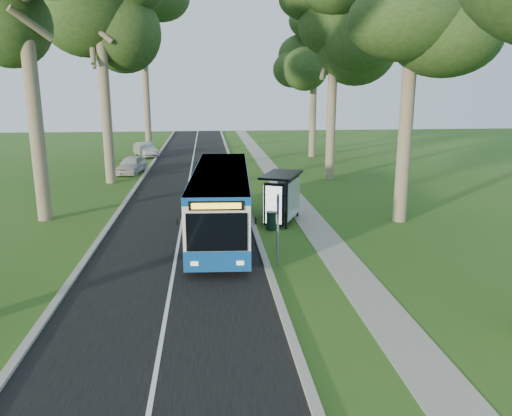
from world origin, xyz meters
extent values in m
plane|color=#2D5A1C|center=(0.00, 0.00, 0.00)|extent=(120.00, 120.00, 0.00)
cube|color=black|center=(-3.50, 10.00, 0.01)|extent=(7.00, 100.00, 0.02)
cube|color=#9E9B93|center=(0.00, 10.00, 0.06)|extent=(0.25, 100.00, 0.12)
cube|color=#9E9B93|center=(-7.00, 10.00, 0.06)|extent=(0.25, 100.00, 0.12)
cube|color=white|center=(-3.50, 10.00, 0.02)|extent=(0.12, 100.00, 0.00)
cube|color=gray|center=(3.00, 10.00, 0.01)|extent=(1.50, 100.00, 0.02)
cube|color=white|center=(-1.57, 4.44, 1.67)|extent=(2.98, 11.38, 2.68)
cube|color=#104997|center=(-1.57, 4.44, 0.70)|extent=(3.01, 11.41, 0.75)
cube|color=#104997|center=(-1.57, 4.44, 2.85)|extent=(3.01, 11.41, 0.30)
cube|color=black|center=(-1.57, -1.21, 1.78)|extent=(2.11, 0.17, 1.36)
cube|color=yellow|center=(-1.57, -1.24, 2.72)|extent=(1.69, 0.12, 0.21)
cube|color=black|center=(-1.57, -1.14, 0.47)|extent=(2.26, 0.25, 0.28)
cylinder|color=black|center=(-2.62, 0.97, 0.49)|extent=(0.32, 0.99, 0.98)
cylinder|color=black|center=(-0.52, 0.97, 0.49)|extent=(0.32, 0.99, 0.98)
cylinder|color=black|center=(-2.62, 7.73, 0.49)|extent=(0.32, 0.99, 0.98)
cylinder|color=black|center=(-0.52, 7.73, 0.49)|extent=(0.32, 0.99, 0.98)
cylinder|color=gray|center=(0.41, 0.12, 1.40)|extent=(0.09, 0.09, 2.80)
cube|color=#0D1798|center=(0.41, 0.12, 2.41)|extent=(0.06, 0.39, 0.69)
cylinder|color=yellow|center=(0.38, 0.12, 2.57)|extent=(0.03, 0.25, 0.25)
cube|color=white|center=(0.41, 0.12, 1.62)|extent=(0.06, 0.34, 0.45)
cube|color=black|center=(2.06, 5.23, 1.17)|extent=(0.12, 0.12, 2.34)
cube|color=black|center=(2.06, 7.63, 1.17)|extent=(0.12, 0.12, 2.34)
cube|color=black|center=(1.48, 6.43, 2.40)|extent=(2.56, 3.24, 0.11)
cube|color=silver|center=(2.14, 6.43, 1.27)|extent=(0.99, 2.21, 1.88)
cube|color=black|center=(1.48, 5.12, 1.17)|extent=(0.96, 0.53, 2.06)
cube|color=white|center=(1.48, 5.03, 1.17)|extent=(0.74, 0.34, 1.83)
cube|color=black|center=(1.76, 6.71, 0.42)|extent=(1.00, 1.69, 0.06)
cylinder|color=black|center=(0.81, 5.00, 0.42)|extent=(0.47, 0.47, 0.84)
cylinder|color=black|center=(0.81, 5.00, 0.86)|extent=(0.51, 0.51, 0.05)
imported|color=silver|center=(-8.09, 21.86, 0.69)|extent=(2.19, 4.23, 1.38)
imported|color=#A5A7AC|center=(-8.11, 31.54, 0.68)|extent=(2.90, 4.38, 1.36)
cylinder|color=#7A6B56|center=(-10.50, 8.00, 6.02)|extent=(0.70, 0.70, 12.05)
cylinder|color=#7A6B56|center=(-9.00, 18.00, 5.71)|extent=(0.69, 0.69, 11.42)
ellipsoid|color=#264119|center=(-9.00, 18.00, 11.75)|extent=(5.20, 5.20, 7.83)
cylinder|color=#7A6B56|center=(-11.00, 28.00, 5.71)|extent=(0.69, 0.69, 11.42)
ellipsoid|color=#264119|center=(-11.00, 28.00, 11.74)|extent=(5.20, 5.20, 7.83)
cylinder|color=#7A6B56|center=(-8.50, 38.00, 5.84)|extent=(0.69, 0.69, 11.68)
ellipsoid|color=#264119|center=(-8.50, 38.00, 12.02)|extent=(5.20, 5.20, 8.01)
cylinder|color=#7A6B56|center=(7.50, 6.00, 5.48)|extent=(0.67, 0.67, 10.97)
cylinder|color=#7A6B56|center=(6.80, 18.00, 5.10)|extent=(0.65, 0.65, 10.20)
ellipsoid|color=#264119|center=(6.80, 18.00, 10.49)|extent=(5.20, 5.20, 6.99)
cylinder|color=#7A6B56|center=(8.00, 30.00, 4.81)|extent=(0.64, 0.64, 9.63)
ellipsoid|color=#264119|center=(8.00, 30.00, 9.90)|extent=(5.20, 5.20, 6.60)
camera|label=1|loc=(-2.16, -17.67, 6.65)|focal=35.00mm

